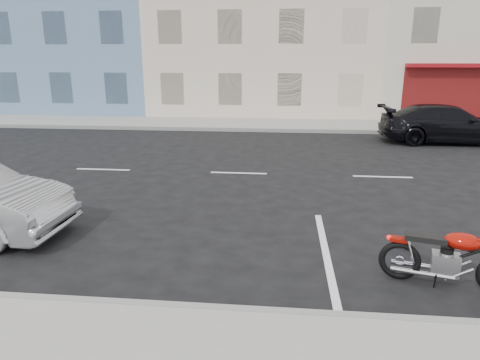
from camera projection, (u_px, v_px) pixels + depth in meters
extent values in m
plane|color=black|center=(309.00, 175.00, 11.97)|extent=(120.00, 120.00, 0.00)
cube|color=gray|center=(196.00, 123.00, 20.75)|extent=(80.00, 3.40, 0.15)
cube|color=gray|center=(188.00, 129.00, 19.12)|extent=(80.00, 0.12, 0.16)
cube|color=slate|center=(77.00, 2.00, 27.09)|extent=(12.00, 12.00, 13.00)
cube|color=beige|center=(266.00, 13.00, 26.15)|extent=(12.00, 12.00, 11.50)
torus|color=black|center=(449.00, 269.00, 6.07)|extent=(0.60, 0.25, 0.60)
cube|color=#970D05|center=(450.00, 247.00, 5.99)|extent=(0.30, 0.21, 0.05)
cube|color=black|center=(479.00, 246.00, 5.85)|extent=(0.59, 0.37, 0.08)
cylinder|color=silver|center=(474.00, 283.00, 5.88)|extent=(0.84, 0.29, 0.07)
cylinder|color=silver|center=(472.00, 274.00, 6.10)|extent=(0.84, 0.29, 0.07)
imported|color=black|center=(447.00, 124.00, 16.30)|extent=(4.99, 2.06, 1.44)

